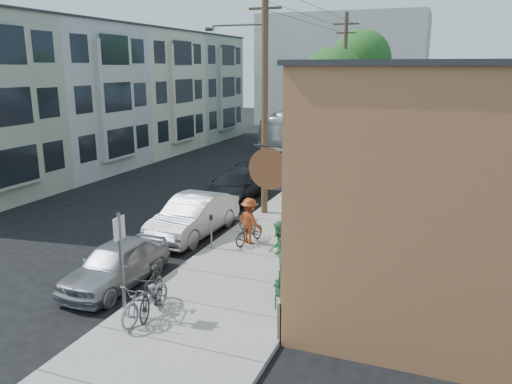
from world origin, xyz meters
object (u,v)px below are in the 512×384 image
(bus, at_px, (290,128))
(car_4, at_px, (304,150))
(parking_meter_near, at_px, (211,226))
(patron_grey, at_px, (291,233))
(car_3, at_px, (283,162))
(tree_leafy_mid, at_px, (332,81))
(patio_chair_b, at_px, (285,292))
(sign_post, at_px, (121,255))
(car_0, at_px, (116,264))
(tree_bare, at_px, (300,144))
(parked_bike_b, at_px, (146,299))
(parking_meter_far, at_px, (283,179))
(patio_chair_a, at_px, (285,284))
(tree_leafy_far, at_px, (361,60))
(car_1, at_px, (194,216))
(car_2, at_px, (235,186))
(cyclist, at_px, (250,221))
(utility_pole_near, at_px, (263,92))
(parked_bike_a, at_px, (151,292))
(patron_green, at_px, (279,251))

(bus, bearing_deg, car_4, -67.10)
(parking_meter_near, height_order, patron_grey, patron_grey)
(car_3, height_order, bus, bus)
(tree_leafy_mid, height_order, patio_chair_b, tree_leafy_mid)
(tree_leafy_mid, bearing_deg, sign_post, -91.20)
(car_0, xyz_separation_m, bus, (-3.54, 28.86, 0.71))
(tree_bare, bearing_deg, parked_bike_b, -89.49)
(parking_meter_far, xyz_separation_m, patio_chair_a, (3.68, -11.04, -0.39))
(sign_post, bearing_deg, patio_chair_b, 27.44)
(sign_post, xyz_separation_m, parked_bike_b, (0.58, 0.12, -1.16))
(parking_meter_near, height_order, tree_leafy_far, tree_leafy_far)
(car_1, bearing_deg, parking_meter_far, 80.36)
(bus, bearing_deg, car_2, -83.50)
(sign_post, distance_m, cyclist, 6.44)
(tree_leafy_mid, bearing_deg, car_1, -97.73)
(patron_grey, relative_size, cyclist, 1.01)
(parked_bike_b, distance_m, car_1, 6.91)
(patron_grey, distance_m, car_4, 19.25)
(parking_meter_near, bearing_deg, tree_leafy_far, 88.80)
(utility_pole_near, height_order, tree_leafy_mid, utility_pole_near)
(tree_bare, bearing_deg, tree_leafy_mid, 90.00)
(utility_pole_near, xyz_separation_m, car_2, (-2.19, 1.94, -4.67))
(patio_chair_b, xyz_separation_m, cyclist, (-2.77, 4.37, 0.41))
(patron_grey, bearing_deg, parked_bike_a, 1.33)
(utility_pole_near, xyz_separation_m, patron_green, (2.95, -6.57, -4.34))
(tree_leafy_mid, distance_m, car_4, 6.14)
(parking_meter_far, distance_m, car_1, 6.93)
(patron_green, relative_size, car_2, 0.36)
(tree_leafy_mid, xyz_separation_m, patio_chair_b, (3.29, -19.50, -4.97))
(parked_bike_b, distance_m, car_3, 18.93)
(parking_meter_near, height_order, utility_pole_near, utility_pole_near)
(parked_bike_a, relative_size, car_3, 0.36)
(patron_green, height_order, car_1, patron_green)
(utility_pole_near, xyz_separation_m, car_0, (-1.59, -8.47, -4.72))
(tree_bare, bearing_deg, cyclist, -86.38)
(patio_chair_a, distance_m, parked_bike_b, 3.79)
(sign_post, relative_size, car_0, 0.69)
(parking_meter_far, distance_m, tree_bare, 1.99)
(tree_leafy_far, bearing_deg, tree_leafy_mid, -90.00)
(car_2, bearing_deg, car_3, 86.33)
(parking_meter_near, bearing_deg, tree_leafy_mid, 88.05)
(car_0, xyz_separation_m, car_4, (-0.48, 22.43, -0.03))
(tree_leafy_mid, distance_m, tree_leafy_far, 10.18)
(patron_green, relative_size, car_3, 0.33)
(parked_bike_b, distance_m, car_0, 2.68)
(parked_bike_a, height_order, car_1, car_1)
(patron_grey, bearing_deg, patron_green, 30.72)
(utility_pole_near, xyz_separation_m, patron_grey, (2.75, -4.68, -4.40))
(patio_chair_a, bearing_deg, patron_green, 127.14)
(parking_meter_far, height_order, patron_grey, patron_grey)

